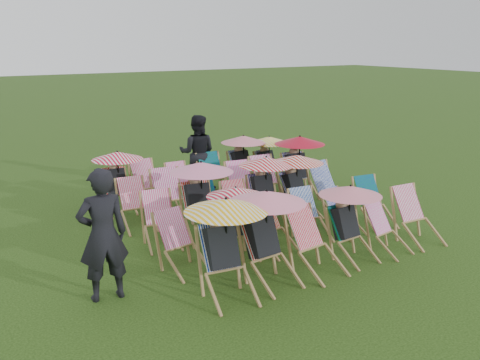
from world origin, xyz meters
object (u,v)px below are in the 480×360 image
person_rear (197,153)px  deckchair_0 (226,247)px  person_left (103,235)px  deckchair_29 (270,160)px  deckchair_5 (418,216)px

person_rear → deckchair_0: bearing=101.7°
deckchair_0 → person_left: size_ratio=0.74×
deckchair_0 → person_left: (-1.47, 0.83, 0.20)m
deckchair_29 → person_rear: person_rear is taller
person_left → deckchair_29: bearing=-140.9°
deckchair_0 → person_rear: person_rear is taller
deckchair_29 → person_rear: size_ratio=0.67×
person_rear → deckchair_29: bearing=-165.7°
deckchair_5 → person_left: bearing=174.3°
deckchair_0 → deckchair_5: deckchair_0 is taller
deckchair_5 → person_left: person_left is taller
deckchair_5 → person_rear: bearing=111.6°
deckchair_5 → person_left: (-5.45, 0.82, 0.46)m
deckchair_5 → deckchair_29: 4.52m
deckchair_29 → person_left: bearing=-154.7°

